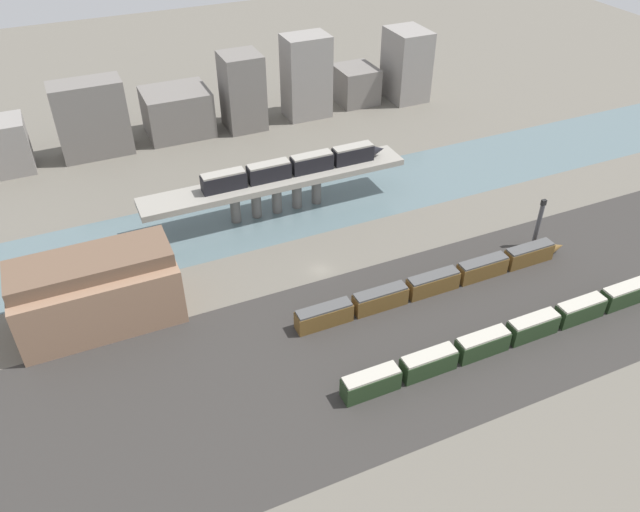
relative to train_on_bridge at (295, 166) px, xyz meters
The scene contains 16 objects.
ground_plane 26.84m from the train_on_bridge, 101.17° to the right, with size 400.00×400.00×0.00m, color #666056.
railbed_yard 49.55m from the train_on_bridge, 95.66° to the right, with size 280.00×42.00×0.01m, color #33302D.
river_water 11.70m from the train_on_bridge, behind, with size 320.00×24.57×0.01m, color slate.
bridge 5.95m from the train_on_bridge, behind, with size 60.87×8.21×8.73m.
train_on_bridge is the anchor object (origin of this frame).
train_yard_near 59.75m from the train_on_bridge, 72.90° to the right, with size 66.40×2.95×4.10m.
train_yard_mid 42.12m from the train_on_bridge, 71.02° to the right, with size 59.97×2.85×4.00m.
warehouse_building 51.46m from the train_on_bridge, 155.60° to the right, with size 27.90×14.36×13.87m.
signal_tower 53.34m from the train_on_bridge, 40.92° to the right, with size 1.00×0.92×11.26m.
city_block_far_left 76.27m from the train_on_bridge, 142.73° to the left, with size 13.56×10.83×13.31m, color gray.
city_block_left 59.77m from the train_on_bridge, 129.30° to the left, with size 17.84×8.82×19.75m, color slate.
city_block_center 52.36m from the train_on_bridge, 106.81° to the left, with size 17.70×14.90×12.51m, color slate.
city_block_right 46.39m from the train_on_bridge, 86.31° to the left, with size 10.73×10.80×21.12m, color slate.
city_block_far_right 51.72m from the train_on_bridge, 64.26° to the left, with size 12.80×9.35×23.54m, color gray.
city_block_tall 64.31m from the train_on_bridge, 51.12° to the left, with size 11.56×12.57×10.81m, color slate.
city_block_low 72.36m from the train_on_bridge, 39.78° to the left, with size 10.77×13.56×21.08m, color gray.
Camera 1 is at (-40.44, -90.49, 77.17)m, focal length 35.00 mm.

